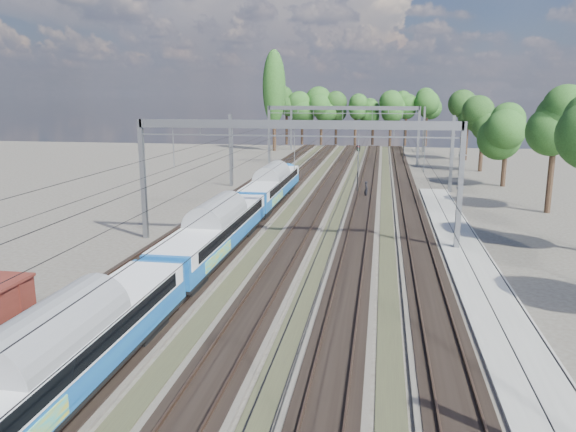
% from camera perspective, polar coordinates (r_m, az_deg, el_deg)
% --- Properties ---
extents(track_bed, '(21.00, 130.00, 0.34)m').
position_cam_1_polar(track_bed, '(55.71, 3.01, 1.21)').
color(track_bed, '#47423A').
rests_on(track_bed, ground).
extents(platform, '(3.00, 70.00, 0.30)m').
position_cam_1_polar(platform, '(31.76, 19.78, -8.04)').
color(platform, gray).
rests_on(platform, ground).
extents(catenary, '(25.65, 130.00, 9.00)m').
position_cam_1_polar(catenary, '(62.44, 4.19, 8.23)').
color(catenary, slate).
rests_on(catenary, ground).
extents(tree_belt, '(40.50, 100.36, 12.00)m').
position_cam_1_polar(tree_belt, '(100.76, 10.80, 10.35)').
color(tree_belt, black).
rests_on(tree_belt, ground).
extents(poplar, '(4.40, 4.40, 19.04)m').
position_cam_1_polar(poplar, '(109.30, -1.42, 12.86)').
color(poplar, black).
rests_on(poplar, ground).
extents(emu_train, '(2.70, 57.16, 3.95)m').
position_cam_1_polar(emu_train, '(37.05, -7.42, -1.02)').
color(emu_train, black).
rests_on(emu_train, ground).
extents(worker, '(0.58, 0.73, 1.76)m').
position_cam_1_polar(worker, '(60.14, 7.95, 2.69)').
color(worker, black).
rests_on(worker, ground).
extents(signal_near, '(0.38, 0.35, 5.30)m').
position_cam_1_polar(signal_near, '(62.53, 7.12, 5.37)').
color(signal_near, black).
rests_on(signal_near, ground).
extents(signal_far, '(0.41, 0.37, 5.85)m').
position_cam_1_polar(signal_far, '(92.94, 11.70, 7.66)').
color(signal_far, black).
rests_on(signal_far, ground).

